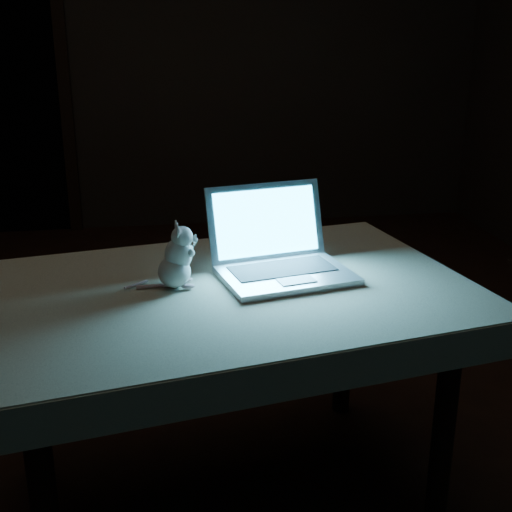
{
  "coord_description": "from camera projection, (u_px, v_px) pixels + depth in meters",
  "views": [
    {
      "loc": [
        -0.04,
        -2.32,
        1.41
      ],
      "look_at": [
        0.24,
        -0.47,
        0.76
      ],
      "focal_mm": 48.0,
      "sensor_mm": 36.0,
      "label": 1
    }
  ],
  "objects": [
    {
      "name": "floor",
      "position": [
        178.0,
        406.0,
        2.64
      ],
      "size": [
        5.0,
        5.0,
        0.0
      ],
      "primitive_type": "plane",
      "color": "black",
      "rests_on": "ground"
    },
    {
      "name": "table",
      "position": [
        228.0,
        396.0,
        2.05
      ],
      "size": [
        1.41,
        1.05,
        0.68
      ],
      "primitive_type": null,
      "rotation": [
        0.0,
        0.0,
        0.19
      ],
      "color": "black",
      "rests_on": "floor"
    },
    {
      "name": "laptop",
      "position": [
        287.0,
        237.0,
        1.96
      ],
      "size": [
        0.43,
        0.4,
        0.25
      ],
      "primitive_type": null,
      "rotation": [
        0.0,
        0.0,
        0.21
      ],
      "color": "silver",
      "rests_on": "tablecloth"
    },
    {
      "name": "tablecloth",
      "position": [
        195.0,
        300.0,
        1.98
      ],
      "size": [
        1.61,
        1.34,
        0.1
      ],
      "primitive_type": null,
      "rotation": [
        0.0,
        0.0,
        0.35
      ],
      "color": "beige",
      "rests_on": "table"
    },
    {
      "name": "back_wall",
      "position": [
        155.0,
        37.0,
        4.55
      ],
      "size": [
        4.5,
        0.04,
        2.6
      ],
      "primitive_type": "cube",
      "color": "black",
      "rests_on": "ground"
    },
    {
      "name": "plush_mouse",
      "position": [
        174.0,
        256.0,
        1.91
      ],
      "size": [
        0.18,
        0.18,
        0.19
      ],
      "primitive_type": null,
      "rotation": [
        0.0,
        0.0,
        0.4
      ],
      "color": "silver",
      "rests_on": "tablecloth"
    }
  ]
}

